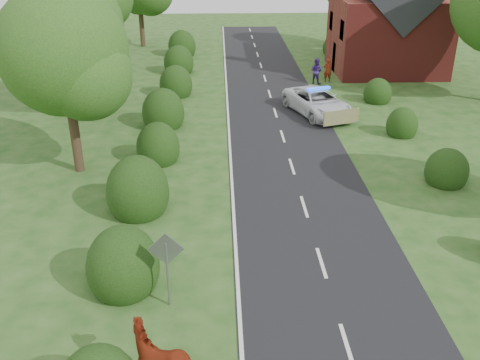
{
  "coord_description": "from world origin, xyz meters",
  "views": [
    {
      "loc": [
        -3.37,
        -11.07,
        10.48
      ],
      "look_at": [
        -2.63,
        7.95,
        1.3
      ],
      "focal_mm": 40.0,
      "sensor_mm": 36.0,
      "label": 1
    }
  ],
  "objects_px": {
    "police_van": "(318,102)",
    "pedestrian_purple": "(316,71)",
    "pedestrian_red": "(328,70)",
    "road_sign": "(167,259)"
  },
  "relations": [
    {
      "from": "police_van",
      "to": "pedestrian_purple",
      "type": "relative_size",
      "value": 3.25
    },
    {
      "from": "pedestrian_purple",
      "to": "police_van",
      "type": "bearing_deg",
      "value": 116.11
    },
    {
      "from": "police_van",
      "to": "pedestrian_red",
      "type": "relative_size",
      "value": 3.49
    },
    {
      "from": "road_sign",
      "to": "pedestrian_red",
      "type": "relative_size",
      "value": 1.48
    },
    {
      "from": "police_van",
      "to": "pedestrian_purple",
      "type": "xyz_separation_m",
      "value": [
        1.04,
        6.81,
        0.16
      ]
    },
    {
      "from": "police_van",
      "to": "pedestrian_red",
      "type": "height_order",
      "value": "pedestrian_red"
    },
    {
      "from": "police_van",
      "to": "pedestrian_red",
      "type": "bearing_deg",
      "value": 55.55
    },
    {
      "from": "road_sign",
      "to": "police_van",
      "type": "height_order",
      "value": "road_sign"
    },
    {
      "from": "road_sign",
      "to": "police_van",
      "type": "xyz_separation_m",
      "value": [
        7.5,
        17.69,
        -0.9
      ]
    },
    {
      "from": "road_sign",
      "to": "pedestrian_purple",
      "type": "height_order",
      "value": "road_sign"
    }
  ]
}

